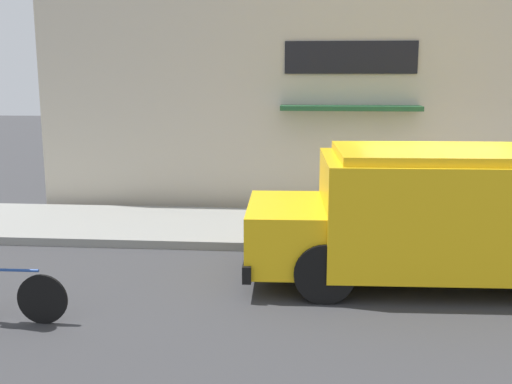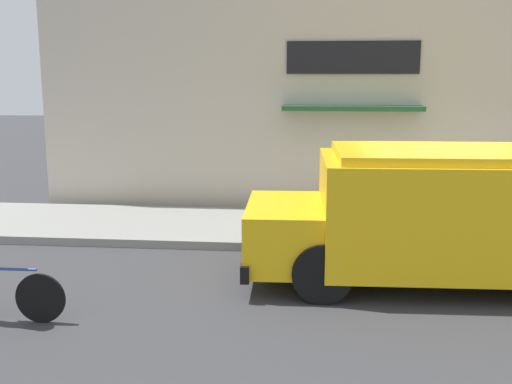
{
  "view_description": "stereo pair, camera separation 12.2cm",
  "coord_description": "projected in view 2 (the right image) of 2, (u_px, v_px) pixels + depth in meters",
  "views": [
    {
      "loc": [
        -2.19,
        -10.0,
        3.01
      ],
      "look_at": [
        -3.03,
        -0.2,
        1.1
      ],
      "focal_mm": 42.0,
      "sensor_mm": 36.0,
      "label": 1
    },
    {
      "loc": [
        -2.07,
        -9.99,
        3.01
      ],
      "look_at": [
        -3.03,
        -0.2,
        1.1
      ],
      "focal_mm": 42.0,
      "sensor_mm": 36.0,
      "label": 2
    }
  ],
  "objects": [
    {
      "name": "ground_plane",
      "position": [
        435.0,
        257.0,
        10.14
      ],
      "size": [
        70.0,
        70.0,
        0.0
      ],
      "primitive_type": "plane",
      "color": "#38383A"
    },
    {
      "name": "sidewalk",
      "position": [
        421.0,
        231.0,
        11.5
      ],
      "size": [
        28.0,
        2.82,
        0.15
      ],
      "color": "gray",
      "rests_on": "ground_plane"
    },
    {
      "name": "storefront",
      "position": [
        412.0,
        79.0,
        12.73
      ],
      "size": [
        16.43,
        0.81,
        5.9
      ],
      "color": "beige",
      "rests_on": "ground_plane"
    },
    {
      "name": "school_bus",
      "position": [
        458.0,
        212.0,
        8.72
      ],
      "size": [
        5.77,
        2.74,
        1.98
      ],
      "rotation": [
        0.0,
        0.0,
        0.03
      ],
      "color": "yellow",
      "rests_on": "ground_plane"
    }
  ]
}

